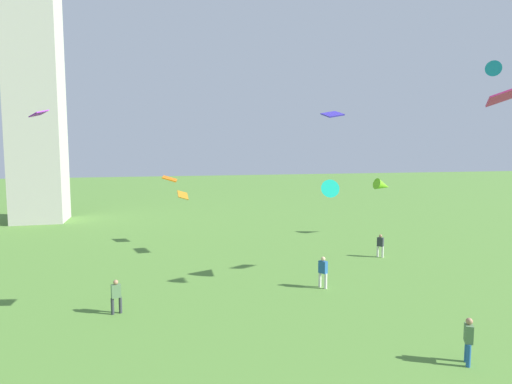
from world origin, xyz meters
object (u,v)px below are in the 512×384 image
Objects in this scene: kite_flying_7 at (328,191)px; person_2 at (380,244)px; kite_flying_1 at (183,195)px; kite_flying_3 at (383,185)px; kite_flying_5 at (503,97)px; person_3 at (116,295)px; person_0 at (323,270)px; kite_flying_0 at (170,179)px; kite_flying_4 at (332,114)px; person_1 at (468,338)px; kite_flying_6 at (496,67)px; kite_flying_2 at (39,114)px.

person_2 is at bearing -133.32° from kite_flying_7.
person_2 is 0.88× the size of kite_flying_7.
kite_flying_3 is at bearing -92.81° from kite_flying_1.
kite_flying_3 is at bearing -70.14° from kite_flying_5.
person_3 is at bearing 71.00° from person_2.
person_0 is at bearing 131.09° from kite_flying_3.
kite_flying_4 reaches higher than kite_flying_0.
person_0 is 0.87× the size of kite_flying_5.
person_1 is 0.99× the size of kite_flying_3.
kite_flying_5 reaches higher than person_3.
kite_flying_5 is (7.34, -6.75, 0.61)m from kite_flying_4.
person_0 reaches higher than person_3.
kite_flying_6 reaches higher than kite_flying_4.
kite_flying_3 reaches higher than person_3.
kite_flying_3 is at bearing -115.84° from kite_flying_2.
person_1 is 0.85× the size of kite_flying_5.
person_0 is 1.02× the size of kite_flying_3.
kite_flying_4 is at bearing -133.39° from kite_flying_2.
kite_flying_3 is 1.12× the size of kite_flying_4.
person_1 is 15.05m from person_3.
kite_flying_0 is 16.61m from kite_flying_6.
kite_flying_0 is 0.48× the size of kite_flying_5.
person_2 is 14.27m from kite_flying_6.
kite_flying_4 is at bearing -12.13° from kite_flying_6.
kite_flying_2 is 18.29m from kite_flying_7.
person_1 is (1.68, -9.29, -0.03)m from person_0.
kite_flying_7 is (-0.88, 10.62, 4.34)m from person_1.
kite_flying_0 reaches higher than kite_flying_3.
kite_flying_7 is (-6.43, 5.22, -6.44)m from kite_flying_6.
person_0 is 1.09× the size of person_3.
kite_flying_0 is 19.07m from kite_flying_5.
person_1 is 13.27m from kite_flying_6.
person_3 is 12.79m from kite_flying_7.
kite_flying_2 is 0.73× the size of kite_flying_7.
kite_flying_7 reaches higher than person_2.
kite_flying_5 is at bearing 167.15° from person_2.
kite_flying_6 is (13.85, -17.35, 7.74)m from kite_flying_1.
kite_flying_5 is at bearing 175.83° from kite_flying_7.
kite_flying_4 reaches higher than person_2.
kite_flying_1 is 23.51m from kite_flying_6.
kite_flying_0 reaches higher than person_1.
kite_flying_5 is at bearing -15.52° from person_1.
kite_flying_4 is (9.43, -8.13, 6.08)m from kite_flying_1.
kite_flying_1 is 23.40m from kite_flying_5.
kite_flying_6 is at bearing 143.67° from person_2.
kite_flying_4 is 9.99m from kite_flying_5.
kite_flying_6 is (4.42, -9.22, 1.66)m from kite_flying_4.
kite_flying_4 is 10.36m from kite_flying_6.
kite_flying_7 is at bearing 36.31° from person_1.
person_2 is at bearing 123.81° from kite_flying_0.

